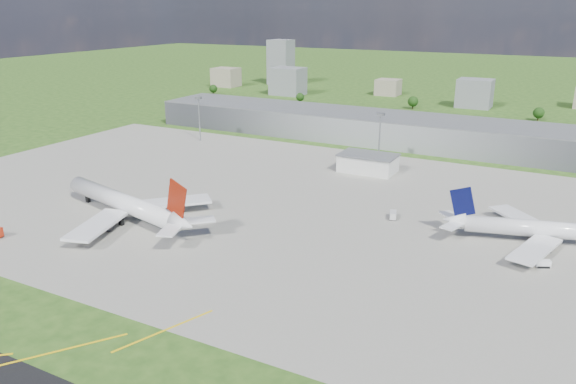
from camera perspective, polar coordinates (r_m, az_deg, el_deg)
The scene contains 20 objects.
ground at distance 321.17m, azimuth 9.52°, elevation 4.50°, with size 1400.00×1400.00×0.00m, color #284A17.
apron at distance 219.48m, azimuth 2.63°, elevation -1.77°, with size 360.00×190.00×0.08m, color gray.
terminal at distance 333.46m, azimuth 10.43°, elevation 6.28°, with size 300.00×42.00×15.00m, color gray.
ops_building at distance 271.22m, azimuth 8.12°, elevation 2.88°, with size 26.00×16.00×8.00m, color silver.
mast_west at distance 332.93m, azimuth -9.04°, elevation 8.13°, with size 3.50×2.00×25.90m.
mast_center at distance 281.80m, azimuth 9.31°, elevation 6.27°, with size 3.50×2.00×25.90m.
airliner_red_twin at distance 215.92m, azimuth -16.08°, elevation -1.23°, with size 78.17×59.90×21.71m.
airliner_blue_quad at distance 205.99m, azimuth 25.44°, elevation -3.52°, with size 68.18×52.49×18.09m.
tug_yellow at distance 215.82m, azimuth -18.85°, elevation -2.91°, with size 3.74×3.09×1.65m.
van_white_near at distance 212.94m, azimuth 10.62°, elevation -2.35°, with size 3.81×5.82×2.71m.
van_white_far at distance 188.28m, azimuth 24.47°, elevation -6.66°, with size 4.84×3.72×2.30m.
bldg_far_w at distance 568.36m, azimuth -6.32°, elevation 11.52°, with size 24.00×20.00×18.00m, color gray.
bldg_w at distance 509.83m, azimuth -0.01°, elevation 11.19°, with size 28.00×22.00×24.00m, color slate.
bldg_cw at distance 515.98m, azimuth 10.13°, elevation 10.44°, with size 20.00×18.00×14.00m, color gray.
bldg_c at distance 467.51m, azimuth 18.43°, elevation 9.49°, with size 26.00×20.00×22.00m, color slate.
bldg_tall_w at distance 580.14m, azimuth -0.73°, elevation 13.05°, with size 22.00×20.00×44.00m, color slate.
tree_far_w at distance 516.81m, azimuth -7.59°, elevation 10.37°, with size 7.20×7.20×8.80m.
tree_w at distance 466.35m, azimuth 1.23°, elevation 9.63°, with size 6.75×6.75×8.25m.
tree_c at distance 447.88m, azimuth 12.58°, elevation 8.96°, with size 8.10×8.10×9.90m.
tree_e at distance 428.12m, azimuth 24.12°, elevation 7.35°, with size 7.65×7.65×9.35m.
Camera 1 is at (97.87, -146.45, 75.43)m, focal length 35.00 mm.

